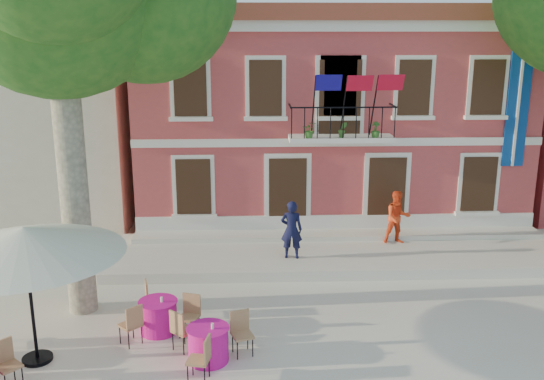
{
  "coord_description": "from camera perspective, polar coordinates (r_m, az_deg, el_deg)",
  "views": [
    {
      "loc": [
        -0.81,
        -12.73,
        6.76
      ],
      "look_at": [
        -0.2,
        3.5,
        2.42
      ],
      "focal_mm": 40.0,
      "sensor_mm": 36.0,
      "label": 1
    }
  ],
  "objects": [
    {
      "name": "main_building",
      "position": [
        23.08,
        4.89,
        7.48
      ],
      "size": [
        13.5,
        9.59,
        7.5
      ],
      "color": "#C04545",
      "rests_on": "ground"
    },
    {
      "name": "pedestrian_navy",
      "position": [
        17.49,
        1.85,
        -3.74
      ],
      "size": [
        0.67,
        0.49,
        1.71
      ],
      "primitive_type": "imported",
      "rotation": [
        0.0,
        0.0,
        3.02
      ],
      "color": "black",
      "rests_on": "terrace"
    },
    {
      "name": "pedestrian_orange",
      "position": [
        19.06,
        11.73,
        -2.55
      ],
      "size": [
        0.86,
        0.7,
        1.66
      ],
      "primitive_type": "imported",
      "rotation": [
        0.0,
        0.0,
        0.09
      ],
      "color": "#EC441B",
      "rests_on": "terrace"
    },
    {
      "name": "cafe_table_3",
      "position": [
        14.37,
        -10.64,
        -11.46
      ],
      "size": [
        1.82,
        1.8,
        0.95
      ],
      "color": "#DE1493",
      "rests_on": "ground"
    },
    {
      "name": "cafe_table_1",
      "position": [
        13.08,
        -6.02,
        -14.08
      ],
      "size": [
        1.83,
        1.78,
        0.95
      ],
      "color": "#DE1493",
      "rests_on": "ground"
    },
    {
      "name": "patio_umbrella",
      "position": [
        13.08,
        -22.27,
        -4.49
      ],
      "size": [
        3.98,
        3.98,
        2.96
      ],
      "color": "black",
      "rests_on": "ground"
    },
    {
      "name": "neighbor_west",
      "position": [
        25.51,
        -22.18,
        5.86
      ],
      "size": [
        9.4,
        9.4,
        6.4
      ],
      "color": "beige",
      "rests_on": "ground"
    },
    {
      "name": "terrace",
      "position": [
        18.57,
        6.72,
        -6.01
      ],
      "size": [
        14.0,
        3.4,
        0.3
      ],
      "primitive_type": "cube",
      "color": "silver",
      "rests_on": "ground"
    },
    {
      "name": "ground",
      "position": [
        14.43,
        1.34,
        -12.99
      ],
      "size": [
        90.0,
        90.0,
        0.0
      ],
      "primitive_type": "plane",
      "color": "beige",
      "rests_on": "ground"
    }
  ]
}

